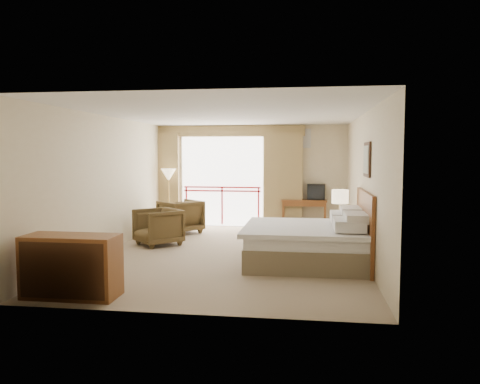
# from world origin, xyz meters

# --- Properties ---
(floor) EXTENTS (7.00, 7.00, 0.00)m
(floor) POSITION_xyz_m (0.00, 0.00, 0.00)
(floor) COLOR gray
(floor) RESTS_ON ground
(ceiling) EXTENTS (7.00, 7.00, 0.00)m
(ceiling) POSITION_xyz_m (0.00, 0.00, 2.70)
(ceiling) COLOR white
(ceiling) RESTS_ON wall_back
(wall_back) EXTENTS (5.00, 0.00, 5.00)m
(wall_back) POSITION_xyz_m (0.00, 3.50, 1.35)
(wall_back) COLOR beige
(wall_back) RESTS_ON ground
(wall_front) EXTENTS (5.00, 0.00, 5.00)m
(wall_front) POSITION_xyz_m (0.00, -3.50, 1.35)
(wall_front) COLOR beige
(wall_front) RESTS_ON ground
(wall_left) EXTENTS (0.00, 7.00, 7.00)m
(wall_left) POSITION_xyz_m (-2.50, 0.00, 1.35)
(wall_left) COLOR beige
(wall_left) RESTS_ON ground
(wall_right) EXTENTS (0.00, 7.00, 7.00)m
(wall_right) POSITION_xyz_m (2.50, 0.00, 1.35)
(wall_right) COLOR beige
(wall_right) RESTS_ON ground
(balcony_door) EXTENTS (2.40, 0.00, 2.40)m
(balcony_door) POSITION_xyz_m (-0.80, 3.48, 1.20)
(balcony_door) COLOR white
(balcony_door) RESTS_ON wall_back
(balcony_railing) EXTENTS (2.09, 0.03, 1.02)m
(balcony_railing) POSITION_xyz_m (-0.80, 3.46, 0.81)
(balcony_railing) COLOR #B70F14
(balcony_railing) RESTS_ON wall_back
(curtain_left) EXTENTS (1.00, 0.26, 2.50)m
(curtain_left) POSITION_xyz_m (-2.45, 3.35, 1.25)
(curtain_left) COLOR olive
(curtain_left) RESTS_ON wall_back
(curtain_right) EXTENTS (1.00, 0.26, 2.50)m
(curtain_right) POSITION_xyz_m (0.85, 3.35, 1.25)
(curtain_right) COLOR olive
(curtain_right) RESTS_ON wall_back
(valance) EXTENTS (4.40, 0.22, 0.28)m
(valance) POSITION_xyz_m (-0.80, 3.38, 2.55)
(valance) COLOR olive
(valance) RESTS_ON wall_back
(hvac_vent) EXTENTS (0.50, 0.04, 0.50)m
(hvac_vent) POSITION_xyz_m (1.30, 3.47, 2.35)
(hvac_vent) COLOR silver
(hvac_vent) RESTS_ON wall_back
(bed) EXTENTS (2.13, 2.06, 0.97)m
(bed) POSITION_xyz_m (1.50, -0.60, 0.38)
(bed) COLOR brown
(bed) RESTS_ON floor
(headboard) EXTENTS (0.06, 2.10, 1.30)m
(headboard) POSITION_xyz_m (2.46, -0.60, 0.65)
(headboard) COLOR brown
(headboard) RESTS_ON wall_right
(framed_art) EXTENTS (0.04, 0.72, 0.60)m
(framed_art) POSITION_xyz_m (2.47, -0.60, 1.85)
(framed_art) COLOR black
(framed_art) RESTS_ON wall_right
(nightstand) EXTENTS (0.44, 0.52, 0.61)m
(nightstand) POSITION_xyz_m (2.12, 0.63, 0.31)
(nightstand) COLOR brown
(nightstand) RESTS_ON floor
(table_lamp) EXTENTS (0.34, 0.34, 0.59)m
(table_lamp) POSITION_xyz_m (2.12, 0.68, 1.08)
(table_lamp) COLOR tan
(table_lamp) RESTS_ON nightstand
(phone) EXTENTS (0.21, 0.19, 0.08)m
(phone) POSITION_xyz_m (2.07, 0.48, 0.65)
(phone) COLOR black
(phone) RESTS_ON nightstand
(desk) EXTENTS (1.16, 0.56, 0.76)m
(desk) POSITION_xyz_m (1.40, 3.45, 0.59)
(desk) COLOR brown
(desk) RESTS_ON floor
(tv) EXTENTS (0.45, 0.36, 0.41)m
(tv) POSITION_xyz_m (1.70, 3.39, 0.96)
(tv) COLOR black
(tv) RESTS_ON desk
(coffee_maker) EXTENTS (0.14, 0.14, 0.28)m
(coffee_maker) POSITION_xyz_m (1.05, 3.40, 0.89)
(coffee_maker) COLOR black
(coffee_maker) RESTS_ON desk
(cup) EXTENTS (0.08, 0.08, 0.09)m
(cup) POSITION_xyz_m (1.20, 3.35, 0.80)
(cup) COLOR white
(cup) RESTS_ON desk
(wastebasket) EXTENTS (0.31, 0.31, 0.31)m
(wastebasket) POSITION_xyz_m (0.98, 2.64, 0.16)
(wastebasket) COLOR black
(wastebasket) RESTS_ON floor
(armchair_far) EXTENTS (1.26, 1.26, 0.82)m
(armchair_far) POSITION_xyz_m (-1.62, 2.21, 0.00)
(armchair_far) COLOR #40311B
(armchair_far) RESTS_ON floor
(armchair_near) EXTENTS (1.20, 1.20, 0.78)m
(armchair_near) POSITION_xyz_m (-1.69, 0.64, 0.00)
(armchair_near) COLOR #40311B
(armchair_near) RESTS_ON floor
(side_table) EXTENTS (0.50, 0.50, 0.55)m
(side_table) POSITION_xyz_m (-1.85, 1.63, 0.37)
(side_table) COLOR black
(side_table) RESTS_ON floor
(book) EXTENTS (0.20, 0.26, 0.02)m
(book) POSITION_xyz_m (-1.85, 1.63, 0.55)
(book) COLOR white
(book) RESTS_ON side_table
(floor_lamp) EXTENTS (0.40, 0.40, 1.56)m
(floor_lamp) POSITION_xyz_m (-2.14, 2.99, 1.34)
(floor_lamp) COLOR tan
(floor_lamp) RESTS_ON floor
(dresser) EXTENTS (1.28, 0.54, 0.85)m
(dresser) POSITION_xyz_m (-1.72, -3.04, 0.43)
(dresser) COLOR brown
(dresser) RESTS_ON floor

